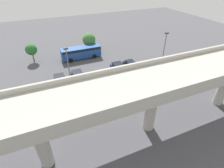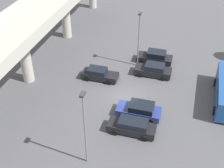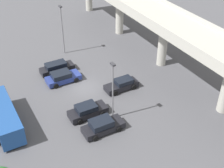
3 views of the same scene
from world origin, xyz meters
name	(u,v)px [view 3 (image 3 of 3)]	position (x,y,z in m)	size (l,w,h in m)	color
ground_plane	(85,88)	(0.00, 0.00, 0.00)	(105.64, 105.64, 0.00)	#4C4C51
highway_overpass	(165,24)	(0.00, 12.52, 6.43)	(50.64, 6.11, 8.04)	#ADAAA0
parked_car_0	(57,68)	(-5.42, -1.82, 0.75)	(1.97, 4.82, 1.54)	black
parked_car_1	(63,77)	(-2.72, -2.01, 0.74)	(2.26, 4.68, 1.54)	navy
parked_car_2	(122,84)	(2.66, 4.19, 0.70)	(1.97, 4.52, 1.47)	black
parked_car_3	(87,111)	(5.37, -2.11, 0.74)	(2.12, 4.60, 1.57)	black
parked_car_4	(103,126)	(8.57, -1.78, 0.76)	(2.15, 4.71, 1.62)	black
shuttle_bus	(4,115)	(2.41, -10.96, 1.53)	(8.65, 2.78, 2.55)	#1E478C
lamp_post_near_aisle	(62,26)	(-10.18, 1.25, 4.56)	(0.70, 0.35, 7.76)	slate
lamp_post_mid_lot	(113,87)	(7.11, 0.32, 4.38)	(0.70, 0.35, 7.40)	slate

